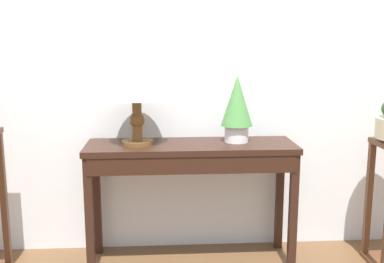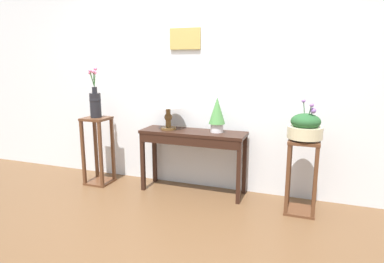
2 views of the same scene
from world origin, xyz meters
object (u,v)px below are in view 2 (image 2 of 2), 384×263
(console_table, at_px, (192,141))
(potted_plant_on_console, at_px, (217,113))
(table_lamp, at_px, (168,100))
(flower_vase_tall_left, at_px, (95,102))
(pedestal_stand_right, at_px, (302,177))
(pedestal_stand_left, at_px, (98,151))
(planter_bowl_wide_right, at_px, (305,127))

(console_table, xyz_separation_m, potted_plant_on_console, (0.28, 0.06, 0.33))
(table_lamp, xyz_separation_m, potted_plant_on_console, (0.59, 0.04, -0.13))
(potted_plant_on_console, bearing_deg, flower_vase_tall_left, -173.42)
(potted_plant_on_console, relative_size, pedestal_stand_right, 0.52)
(console_table, xyz_separation_m, flower_vase_tall_left, (-1.23, -0.12, 0.42))
(flower_vase_tall_left, bearing_deg, pedestal_stand_left, 116.65)
(table_lamp, height_order, pedestal_stand_right, table_lamp)
(planter_bowl_wide_right, bearing_deg, pedestal_stand_right, 139.53)
(pedestal_stand_left, distance_m, pedestal_stand_right, 2.46)
(pedestal_stand_right, bearing_deg, pedestal_stand_left, 179.96)
(console_table, relative_size, pedestal_stand_left, 1.44)
(pedestal_stand_left, bearing_deg, planter_bowl_wide_right, -0.05)
(planter_bowl_wide_right, bearing_deg, pedestal_stand_left, 179.95)
(potted_plant_on_console, height_order, pedestal_stand_right, potted_plant_on_console)
(pedestal_stand_left, bearing_deg, potted_plant_on_console, 6.53)
(pedestal_stand_right, bearing_deg, table_lamp, 174.86)
(console_table, distance_m, table_lamp, 0.55)
(console_table, height_order, pedestal_stand_right, pedestal_stand_right)
(flower_vase_tall_left, bearing_deg, table_lamp, 8.58)
(console_table, xyz_separation_m, pedestal_stand_right, (1.23, -0.12, -0.25))
(potted_plant_on_console, height_order, pedestal_stand_left, potted_plant_on_console)
(pedestal_stand_left, xyz_separation_m, pedestal_stand_right, (2.46, -0.00, -0.04))
(table_lamp, xyz_separation_m, pedestal_stand_left, (-0.92, -0.14, -0.66))
(potted_plant_on_console, bearing_deg, console_table, -168.01)
(pedestal_stand_left, xyz_separation_m, planter_bowl_wide_right, (2.46, -0.00, 0.47))
(flower_vase_tall_left, bearing_deg, console_table, 5.35)
(table_lamp, relative_size, pedestal_stand_left, 0.55)
(table_lamp, relative_size, potted_plant_on_console, 1.19)
(table_lamp, distance_m, potted_plant_on_console, 0.60)
(flower_vase_tall_left, xyz_separation_m, pedestal_stand_right, (2.46, -0.00, -0.67))
(table_lamp, relative_size, pedestal_stand_right, 0.62)
(console_table, height_order, potted_plant_on_console, potted_plant_on_console)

